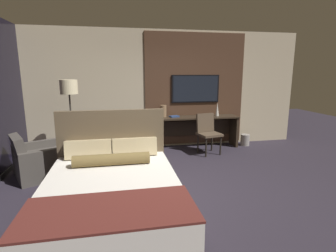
{
  "coord_description": "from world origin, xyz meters",
  "views": [
    {
      "loc": [
        -0.95,
        -3.7,
        1.82
      ],
      "look_at": [
        -0.06,
        0.89,
        0.86
      ],
      "focal_mm": 28.0,
      "sensor_mm": 36.0,
      "label": 1
    }
  ],
  "objects_px": {
    "tv": "(195,89)",
    "waste_bin": "(245,140)",
    "desk": "(197,126)",
    "vase_tall": "(217,109)",
    "armchair_by_window": "(39,162)",
    "floor_lamp": "(69,94)",
    "book": "(174,116)",
    "vase_short": "(163,111)",
    "bed": "(112,192)",
    "desk_chair": "(207,130)"
  },
  "relations": [
    {
      "from": "vase_short",
      "to": "tv",
      "type": "bearing_deg",
      "value": 7.7
    },
    {
      "from": "desk",
      "to": "vase_tall",
      "type": "relative_size",
      "value": 6.16
    },
    {
      "from": "vase_tall",
      "to": "waste_bin",
      "type": "distance_m",
      "value": 1.09
    },
    {
      "from": "desk",
      "to": "floor_lamp",
      "type": "xyz_separation_m",
      "value": [
        -2.82,
        -0.55,
        0.88
      ]
    },
    {
      "from": "armchair_by_window",
      "to": "vase_short",
      "type": "xyz_separation_m",
      "value": [
        2.47,
        1.35,
        0.64
      ]
    },
    {
      "from": "floor_lamp",
      "to": "book",
      "type": "height_order",
      "value": "floor_lamp"
    },
    {
      "from": "desk",
      "to": "tv",
      "type": "bearing_deg",
      "value": 90.0
    },
    {
      "from": "armchair_by_window",
      "to": "floor_lamp",
      "type": "relative_size",
      "value": 0.64
    },
    {
      "from": "bed",
      "to": "waste_bin",
      "type": "xyz_separation_m",
      "value": [
        3.25,
        2.73,
        -0.17
      ]
    },
    {
      "from": "armchair_by_window",
      "to": "waste_bin",
      "type": "xyz_separation_m",
      "value": [
        4.54,
        1.18,
        -0.13
      ]
    },
    {
      "from": "bed",
      "to": "armchair_by_window",
      "type": "bearing_deg",
      "value": 129.87
    },
    {
      "from": "desk",
      "to": "vase_tall",
      "type": "height_order",
      "value": "vase_tall"
    },
    {
      "from": "desk",
      "to": "book",
      "type": "height_order",
      "value": "book"
    },
    {
      "from": "bed",
      "to": "desk_chair",
      "type": "bearing_deg",
      "value": 47.9
    },
    {
      "from": "vase_tall",
      "to": "floor_lamp",
      "type": "bearing_deg",
      "value": -170.93
    },
    {
      "from": "bed",
      "to": "armchair_by_window",
      "type": "relative_size",
      "value": 2.11
    },
    {
      "from": "armchair_by_window",
      "to": "vase_tall",
      "type": "xyz_separation_m",
      "value": [
        3.8,
        1.26,
        0.66
      ]
    },
    {
      "from": "desk",
      "to": "vase_short",
      "type": "relative_size",
      "value": 7.03
    },
    {
      "from": "tv",
      "to": "floor_lamp",
      "type": "xyz_separation_m",
      "value": [
        -2.82,
        -0.73,
        -0.02
      ]
    },
    {
      "from": "bed",
      "to": "desk",
      "type": "relative_size",
      "value": 1.15
    },
    {
      "from": "vase_tall",
      "to": "waste_bin",
      "type": "relative_size",
      "value": 1.14
    },
    {
      "from": "bed",
      "to": "desk_chair",
      "type": "xyz_separation_m",
      "value": [
        2.09,
        2.31,
        0.23
      ]
    },
    {
      "from": "tv",
      "to": "vase_short",
      "type": "xyz_separation_m",
      "value": [
        -0.82,
        -0.11,
        -0.51
      ]
    },
    {
      "from": "tv",
      "to": "book",
      "type": "height_order",
      "value": "tv"
    },
    {
      "from": "desk_chair",
      "to": "waste_bin",
      "type": "distance_m",
      "value": 1.29
    },
    {
      "from": "bed",
      "to": "tv",
      "type": "distance_m",
      "value": 3.78
    },
    {
      "from": "bed",
      "to": "vase_tall",
      "type": "height_order",
      "value": "bed"
    },
    {
      "from": "armchair_by_window",
      "to": "waste_bin",
      "type": "height_order",
      "value": "armchair_by_window"
    },
    {
      "from": "armchair_by_window",
      "to": "floor_lamp",
      "type": "bearing_deg",
      "value": -59.37
    },
    {
      "from": "vase_short",
      "to": "desk_chair",
      "type": "bearing_deg",
      "value": -32.73
    },
    {
      "from": "vase_tall",
      "to": "waste_bin",
      "type": "bearing_deg",
      "value": -6.33
    },
    {
      "from": "book",
      "to": "waste_bin",
      "type": "height_order",
      "value": "book"
    },
    {
      "from": "bed",
      "to": "desk_chair",
      "type": "relative_size",
      "value": 2.53
    },
    {
      "from": "tv",
      "to": "vase_short",
      "type": "relative_size",
      "value": 4.25
    },
    {
      "from": "desk_chair",
      "to": "armchair_by_window",
      "type": "height_order",
      "value": "desk_chair"
    },
    {
      "from": "tv",
      "to": "waste_bin",
      "type": "bearing_deg",
      "value": -12.78
    },
    {
      "from": "tv",
      "to": "armchair_by_window",
      "type": "distance_m",
      "value": 3.79
    },
    {
      "from": "desk",
      "to": "vase_short",
      "type": "xyz_separation_m",
      "value": [
        -0.82,
        0.08,
        0.38
      ]
    },
    {
      "from": "tv",
      "to": "book",
      "type": "distance_m",
      "value": 0.88
    },
    {
      "from": "bed",
      "to": "vase_tall",
      "type": "distance_m",
      "value": 3.82
    },
    {
      "from": "vase_tall",
      "to": "vase_short",
      "type": "height_order",
      "value": "vase_tall"
    },
    {
      "from": "armchair_by_window",
      "to": "vase_short",
      "type": "distance_m",
      "value": 2.89
    },
    {
      "from": "vase_tall",
      "to": "waste_bin",
      "type": "height_order",
      "value": "vase_tall"
    },
    {
      "from": "desk",
      "to": "tv",
      "type": "xyz_separation_m",
      "value": [
        -0.0,
        0.19,
        0.9
      ]
    },
    {
      "from": "vase_short",
      "to": "floor_lamp",
      "type": "bearing_deg",
      "value": -162.76
    },
    {
      "from": "vase_tall",
      "to": "vase_short",
      "type": "distance_m",
      "value": 1.33
    },
    {
      "from": "desk",
      "to": "waste_bin",
      "type": "relative_size",
      "value": 7.05
    },
    {
      "from": "bed",
      "to": "book",
      "type": "relative_size",
      "value": 8.92
    },
    {
      "from": "bed",
      "to": "book",
      "type": "height_order",
      "value": "bed"
    },
    {
      "from": "desk",
      "to": "bed",
      "type": "bearing_deg",
      "value": -125.31
    }
  ]
}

